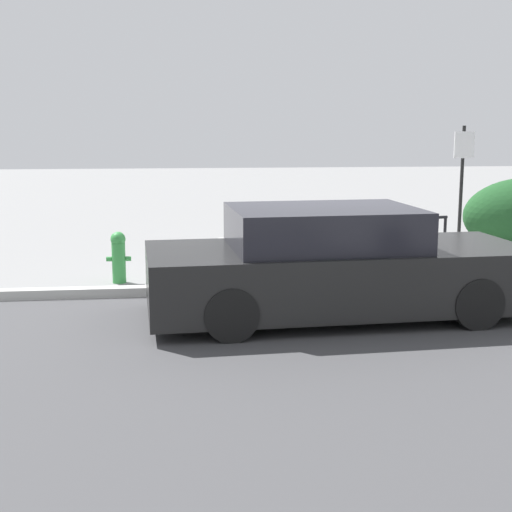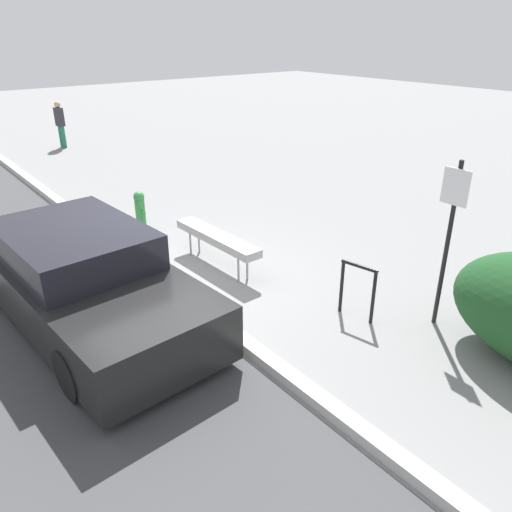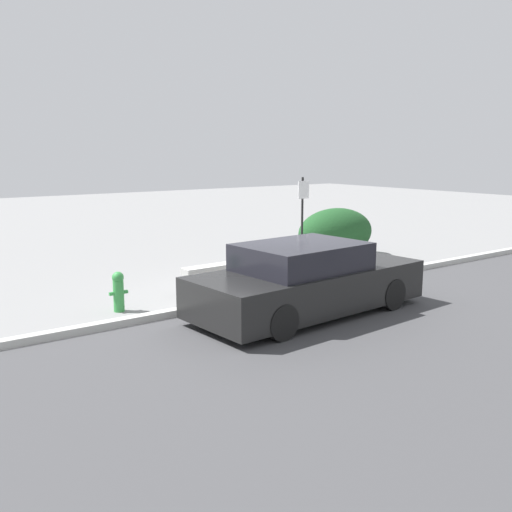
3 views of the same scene
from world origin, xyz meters
name	(u,v)px [view 2 (image 2 of 3)]	position (x,y,z in m)	size (l,w,h in m)	color
ground_plane	(172,291)	(0.00, 0.00, 0.00)	(60.00, 60.00, 0.00)	gray
curb	(171,288)	(0.00, 0.00, 0.07)	(60.00, 0.20, 0.13)	#B7B7B2
bench	(217,238)	(-0.31, 1.08, 0.52)	(2.00, 0.40, 0.60)	#99999E
bike_rack	(358,286)	(2.28, 1.69, 0.50)	(0.55, 0.16, 0.83)	black
sign_post	(449,231)	(3.06, 2.44, 1.38)	(0.36, 0.08, 2.30)	black
fire_hydrant	(140,208)	(-2.80, 0.88, 0.41)	(0.36, 0.22, 0.77)	#338C3F
pedestrian	(60,123)	(-11.24, 2.16, 0.81)	(0.37, 0.23, 1.52)	#267259
parked_car_near	(83,279)	(-0.04, -1.31, 0.62)	(4.68, 2.10, 1.34)	black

